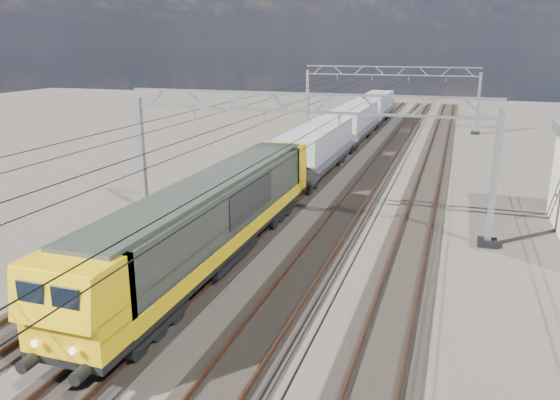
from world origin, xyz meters
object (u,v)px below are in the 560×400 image
(hopper_wagon_mid, at_px, (353,122))
(hopper_wagon_third, at_px, (376,106))
(catenary_gantry_mid, at_px, (301,155))
(hopper_wagon_lead, at_px, (317,147))
(locomotive, at_px, (215,215))
(catenary_gantry_far, at_px, (389,95))

(hopper_wagon_mid, bearing_deg, hopper_wagon_third, 90.00)
(catenary_gantry_mid, xyz_separation_m, hopper_wagon_lead, (-2.00, 11.30, -1.67))
(catenary_gantry_mid, relative_size, hopper_wagon_lead, 1.53)
(hopper_wagon_mid, relative_size, hopper_wagon_third, 1.00)
(hopper_wagon_lead, distance_m, hopper_wagon_mid, 14.20)
(hopper_wagon_lead, bearing_deg, catenary_gantry_mid, -79.96)
(catenary_gantry_mid, relative_size, hopper_wagon_mid, 1.53)
(hopper_wagon_mid, height_order, hopper_wagon_third, same)
(hopper_wagon_mid, bearing_deg, catenary_gantry_mid, -85.52)
(hopper_wagon_lead, height_order, hopper_wagon_mid, same)
(catenary_gantry_mid, relative_size, locomotive, 0.94)
(hopper_wagon_lead, xyz_separation_m, hopper_wagon_third, (0.00, 28.40, 0.00))
(hopper_wagon_mid, xyz_separation_m, hopper_wagon_third, (0.00, 14.20, 0.00))
(catenary_gantry_mid, height_order, hopper_wagon_lead, catenary_gantry_mid)
(hopper_wagon_mid, bearing_deg, locomotive, -90.00)
(hopper_wagon_lead, bearing_deg, hopper_wagon_third, 90.00)
(catenary_gantry_far, height_order, hopper_wagon_third, catenary_gantry_far)
(catenary_gantry_far, distance_m, hopper_wagon_lead, 24.83)
(hopper_wagon_mid, bearing_deg, hopper_wagon_lead, -90.00)
(catenary_gantry_mid, height_order, hopper_wagon_mid, catenary_gantry_mid)
(hopper_wagon_third, bearing_deg, locomotive, -90.00)
(locomotive, height_order, hopper_wagon_mid, locomotive)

